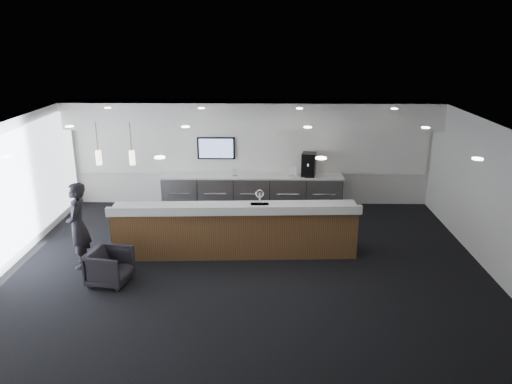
{
  "coord_description": "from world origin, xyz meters",
  "views": [
    {
      "loc": [
        0.37,
        -9.69,
        4.76
      ],
      "look_at": [
        0.16,
        1.3,
        1.21
      ],
      "focal_mm": 35.0,
      "sensor_mm": 36.0,
      "label": 1
    }
  ],
  "objects_px": {
    "armchair": "(110,267)",
    "lounge_guest": "(78,225)",
    "service_counter": "(235,230)",
    "coffee_machine": "(309,164)"
  },
  "relations": [
    {
      "from": "service_counter",
      "to": "armchair",
      "type": "xyz_separation_m",
      "value": [
        -2.39,
        -1.42,
        -0.22
      ]
    },
    {
      "from": "service_counter",
      "to": "armchair",
      "type": "height_order",
      "value": "service_counter"
    },
    {
      "from": "service_counter",
      "to": "armchair",
      "type": "bearing_deg",
      "value": -151.93
    },
    {
      "from": "lounge_guest",
      "to": "service_counter",
      "type": "bearing_deg",
      "value": 92.32
    },
    {
      "from": "coffee_machine",
      "to": "lounge_guest",
      "type": "height_order",
      "value": "lounge_guest"
    },
    {
      "from": "armchair",
      "to": "coffee_machine",
      "type": "bearing_deg",
      "value": -33.32
    },
    {
      "from": "lounge_guest",
      "to": "coffee_machine",
      "type": "bearing_deg",
      "value": 116.94
    },
    {
      "from": "armchair",
      "to": "lounge_guest",
      "type": "distance_m",
      "value": 1.25
    },
    {
      "from": "armchair",
      "to": "lounge_guest",
      "type": "height_order",
      "value": "lounge_guest"
    },
    {
      "from": "coffee_machine",
      "to": "armchair",
      "type": "relative_size",
      "value": 0.83
    }
  ]
}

